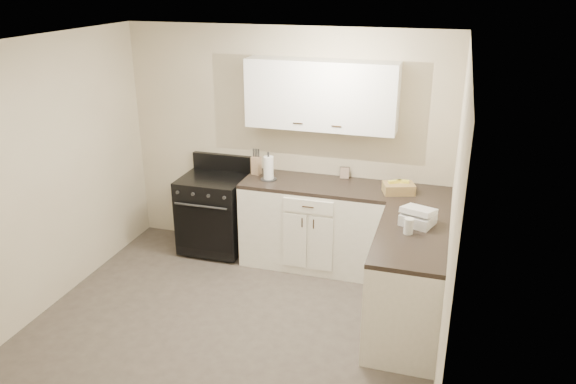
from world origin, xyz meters
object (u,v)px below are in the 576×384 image
(knife_block, at_px, (256,165))
(paper_towel, at_px, (269,168))
(countertop_grill, at_px, (418,219))
(wicker_basket, at_px, (399,188))
(stove, at_px, (214,213))

(knife_block, xyz_separation_m, paper_towel, (0.18, -0.13, 0.03))
(paper_towel, xyz_separation_m, countertop_grill, (1.61, -0.71, -0.08))
(knife_block, distance_m, wicker_basket, 1.56)
(stove, relative_size, paper_towel, 3.33)
(knife_block, bearing_deg, paper_towel, -24.77)
(knife_block, height_order, countertop_grill, knife_block)
(wicker_basket, relative_size, countertop_grill, 1.15)
(stove, height_order, knife_block, knife_block)
(countertop_grill, bearing_deg, wicker_basket, 127.85)
(wicker_basket, bearing_deg, countertop_grill, -71.00)
(stove, relative_size, countertop_grill, 3.23)
(paper_towel, xyz_separation_m, wicker_basket, (1.37, -0.00, -0.08))
(paper_towel, distance_m, wicker_basket, 1.37)
(knife_block, bearing_deg, wicker_basket, 5.09)
(knife_block, distance_m, countertop_grill, 1.98)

